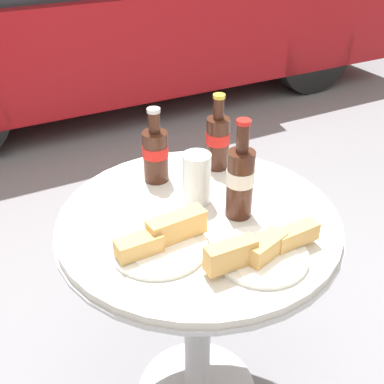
{
  "coord_description": "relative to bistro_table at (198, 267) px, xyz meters",
  "views": [
    {
      "loc": [
        -0.47,
        -0.85,
        1.39
      ],
      "look_at": [
        0.0,
        0.03,
        0.76
      ],
      "focal_mm": 45.0,
      "sensor_mm": 36.0,
      "label": 1
    }
  ],
  "objects": [
    {
      "name": "bistro_table",
      "position": [
        0.0,
        0.0,
        0.0
      ],
      "size": [
        0.71,
        0.71,
        0.71
      ],
      "color": "#B7B7BC",
      "rests_on": "ground_plane"
    },
    {
      "name": "cola_bottle_left",
      "position": [
        -0.02,
        0.21,
        0.25
      ],
      "size": [
        0.07,
        0.07,
        0.21
      ],
      "color": "#3D1E14",
      "rests_on": "bistro_table"
    },
    {
      "name": "cola_bottle_right",
      "position": [
        0.09,
        -0.04,
        0.27
      ],
      "size": [
        0.07,
        0.07,
        0.25
      ],
      "color": "#3D1E14",
      "rests_on": "bistro_table"
    },
    {
      "name": "cola_bottle_center",
      "position": [
        0.17,
        0.19,
        0.25
      ],
      "size": [
        0.07,
        0.07,
        0.22
      ],
      "color": "#3D1E14",
      "rests_on": "bistro_table"
    },
    {
      "name": "drinking_glass",
      "position": [
        0.03,
        0.06,
        0.23
      ],
      "size": [
        0.07,
        0.07,
        0.14
      ],
      "color": "black",
      "rests_on": "bistro_table"
    },
    {
      "name": "lunch_plate_near",
      "position": [
        0.04,
        -0.21,
        0.19
      ],
      "size": [
        0.28,
        0.21,
        0.07
      ],
      "color": "white",
      "rests_on": "bistro_table"
    },
    {
      "name": "lunch_plate_far",
      "position": [
        -0.13,
        -0.07,
        0.19
      ],
      "size": [
        0.23,
        0.22,
        0.07
      ],
      "color": "white",
      "rests_on": "bistro_table"
    },
    {
      "name": "parked_car",
      "position": [
        0.74,
        2.8,
        0.11
      ],
      "size": [
        4.23,
        1.72,
        1.37
      ],
      "color": "#9E0F14",
      "rests_on": "ground_plane"
    }
  ]
}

